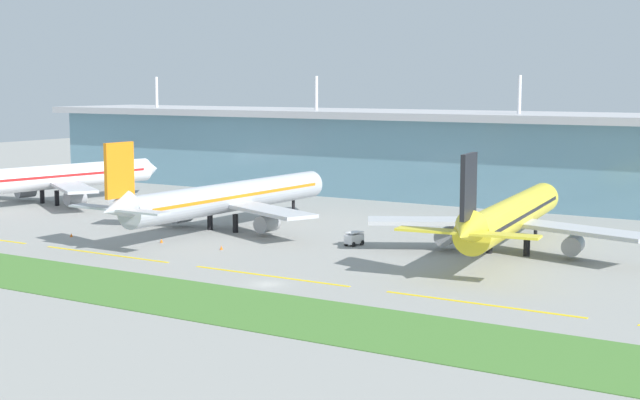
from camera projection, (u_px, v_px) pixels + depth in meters
The scene contains 13 objects.
ground_plane at pixel (267, 284), 134.68m from camera, with size 600.00×600.00×0.00m, color gray.
terminal_building at pixel (526, 158), 223.79m from camera, with size 288.00×34.00×30.75m.
airliner_nearest at pixel (54, 177), 223.84m from camera, with size 48.08×61.31×18.90m.
airliner_near_middle at pixel (227, 198), 183.51m from camera, with size 48.79×67.38×18.90m.
airliner_far_middle at pixel (511, 216), 158.49m from camera, with size 48.40×62.84×18.90m.
taxiway_stripe_mid_west at pixel (105, 254), 158.23m from camera, with size 28.00×0.70×0.04m, color yellow.
taxiway_stripe_centre at pixel (269, 276), 140.33m from camera, with size 28.00×0.70×0.04m, color yellow.
taxiway_stripe_mid_east at pixel (481, 304), 122.43m from camera, with size 28.00×0.70×0.04m, color yellow.
grass_verge at pixel (209, 302), 123.51m from camera, with size 300.00×18.00×0.10m, color #477A33.
baggage_cart at pixel (354, 239), 166.65m from camera, with size 2.47×3.83×2.48m.
safety_cone_left_wingtip at pixel (71, 235), 176.20m from camera, with size 0.56×0.56×0.70m, color orange.
safety_cone_nose_front at pixel (221, 248), 162.63m from camera, with size 0.56×0.56×0.70m, color orange.
safety_cone_right_wingtip at pixel (161, 241), 169.76m from camera, with size 0.56×0.56×0.70m, color orange.
Camera 1 is at (76.59, -107.94, 28.78)m, focal length 52.41 mm.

